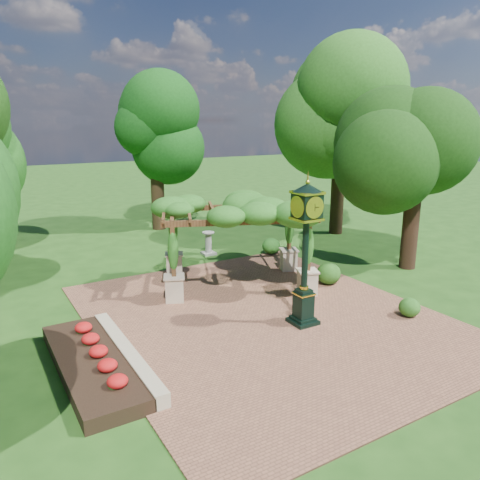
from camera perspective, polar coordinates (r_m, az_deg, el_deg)
ground at (r=14.26m, az=5.26°, el=-10.77°), size 120.00×120.00×0.00m
brick_plaza at (r=14.99m, az=2.99°, el=-9.33°), size 10.00×12.00×0.04m
border_wall at (r=12.72m, az=-13.64°, el=-13.41°), size 0.35×5.00×0.40m
flower_bed at (r=12.54m, az=-17.68°, el=-14.24°), size 1.50×5.00×0.36m
pedestal_clock at (r=13.78m, az=8.01°, el=-0.17°), size 0.87×0.87×4.37m
pergola at (r=17.06m, az=-0.40°, el=3.43°), size 6.31×5.22×3.41m
sundial at (r=21.67m, az=-3.87°, el=-0.56°), size 0.61×0.61×1.07m
shrub_front at (r=15.79m, az=19.96°, el=-7.72°), size 0.70×0.70×0.60m
shrub_mid at (r=17.97m, az=10.74°, el=-4.03°), size 1.17×1.17×0.81m
shrub_back at (r=21.63m, az=3.83°, el=-0.75°), size 0.90×0.90×0.74m
tree_north at (r=26.61m, az=-10.33°, el=13.04°), size 3.93×3.93×8.09m
tree_east_far at (r=25.71m, az=12.26°, el=14.26°), size 5.27×5.27×8.91m
tree_east_near at (r=20.17m, az=20.94°, el=11.41°), size 4.48×4.48×7.75m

